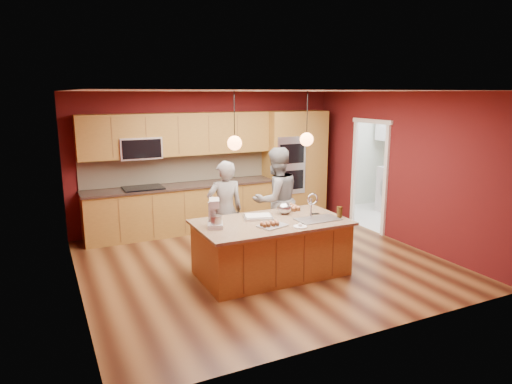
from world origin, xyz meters
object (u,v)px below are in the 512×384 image
stand_mixer (215,215)px  person_left (225,211)px  island (272,247)px  person_right (276,200)px  mixing_bowl (284,208)px

stand_mixer → person_left: bearing=79.2°
island → person_left: bearing=114.3°
person_right → stand_mixer: 1.62m
island → stand_mixer: stand_mixer is taller
person_right → mixing_bowl: bearing=68.2°
island → person_right: bearing=59.0°
island → mixing_bowl: bearing=38.6°
stand_mixer → person_right: bearing=49.7°
person_left → mixing_bowl: 0.97m
mixing_bowl → stand_mixer: bearing=-170.5°
mixing_bowl → person_left: bearing=141.6°
island → person_right: size_ratio=1.25×
person_left → person_right: 0.93m
island → mixing_bowl: (0.36, 0.28, 0.49)m
person_right → mixing_bowl: size_ratio=8.09×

